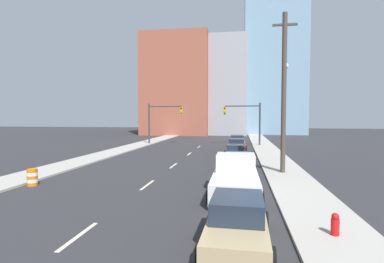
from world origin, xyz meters
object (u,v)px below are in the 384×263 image
traffic_signal_left (159,117)px  fire_hydrant (335,226)px  utility_pole_right_mid (284,92)px  sedan_green (238,163)px  traffic_barrel (32,177)px  street_lamp (285,109)px  sedan_maroon (237,146)px  traffic_signal_right (248,118)px  sedan_tan (237,223)px  pickup_truck_white (235,179)px  sedan_orange (237,142)px  sedan_gray (235,153)px

traffic_signal_left → fire_hydrant: (14.06, -30.35, -3.32)m
utility_pole_right_mid → sedan_green: (-3.02, 0.24, -4.86)m
traffic_barrel → street_lamp: bearing=22.8°
street_lamp → sedan_maroon: (-3.30, 10.96, -3.72)m
utility_pole_right_mid → fire_hydrant: size_ratio=12.82×
traffic_signal_right → sedan_tan: size_ratio=1.23×
sedan_green → pickup_truck_white: bearing=-91.5°
sedan_maroon → street_lamp: bearing=-71.1°
traffic_signal_right → pickup_truck_white: bearing=-92.9°
traffic_barrel → sedan_orange: size_ratio=0.21×
fire_hydrant → sedan_orange: (-3.35, 28.07, 0.27)m
pickup_truck_white → sedan_orange: 23.13m
traffic_signal_left → pickup_truck_white: (10.85, -25.41, -2.94)m
traffic_signal_left → sedan_green: bearing=-60.5°
traffic_signal_right → traffic_barrel: bearing=-116.5°
fire_hydrant → sedan_orange: bearing=96.8°
street_lamp → pickup_truck_white: (-3.18, -6.23, -3.60)m
sedan_green → traffic_barrel: bearing=-153.3°
sedan_tan → sedan_maroon: size_ratio=1.08×
traffic_signal_right → fire_hydrant: 30.59m
fire_hydrant → sedan_tan: size_ratio=0.18×
street_lamp → sedan_tan: street_lamp is taller
pickup_truck_white → sedan_green: pickup_truck_white is taller
sedan_orange → sedan_green: bearing=-91.8°
sedan_gray → utility_pole_right_mid: bearing=-64.6°
fire_hydrant → utility_pole_right_mid: bearing=90.7°
pickup_truck_white → sedan_maroon: size_ratio=1.26×
sedan_tan → street_lamp: bearing=77.2°
utility_pole_right_mid → sedan_tan: 13.00m
fire_hydrant → sedan_maroon: 22.38m
traffic_signal_left → sedan_gray: (10.65, -13.26, -3.11)m
traffic_signal_left → sedan_maroon: size_ratio=1.32×
utility_pole_right_mid → pickup_truck_white: utility_pole_right_mid is taller
traffic_signal_right → sedan_green: size_ratio=1.26×
traffic_barrel → fire_hydrant: 15.37m
fire_hydrant → sedan_gray: 17.42m
traffic_signal_left → fire_hydrant: traffic_signal_left is taller
sedan_maroon → sedan_green: bearing=-87.0°
traffic_signal_right → sedan_green: traffic_signal_right is taller
pickup_truck_white → sedan_gray: (-0.20, 12.14, -0.17)m
traffic_signal_right → sedan_tan: traffic_signal_right is taller
traffic_barrel → sedan_green: bearing=27.8°
sedan_green → sedan_gray: 6.04m
traffic_signal_right → pickup_truck_white: 25.61m
utility_pole_right_mid → sedan_tan: size_ratio=2.32×
traffic_signal_left → traffic_signal_right: bearing=0.0°
traffic_barrel → fire_hydrant: size_ratio=1.14×
utility_pole_right_mid → sedan_tan: (-2.93, -11.71, -4.82)m
fire_hydrant → sedan_tan: 3.21m
sedan_tan → sedan_green: bearing=91.8°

